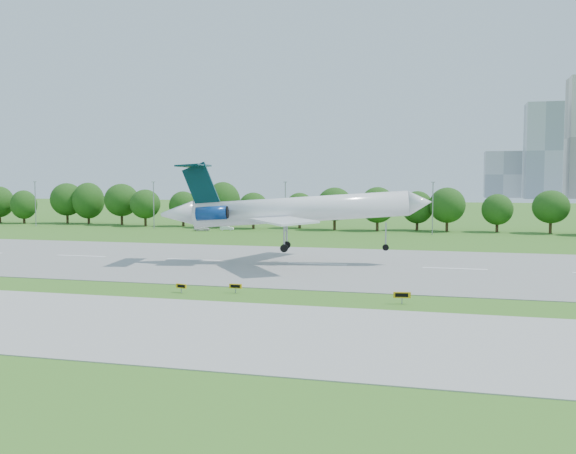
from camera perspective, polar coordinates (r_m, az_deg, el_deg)
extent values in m
plane|color=#30661B|center=(72.48, -1.50, -5.89)|extent=(600.00, 600.00, 0.00)
cube|color=gray|center=(96.46, 2.61, -3.32)|extent=(400.00, 45.00, 0.08)
cube|color=#ADADA8|center=(55.75, -6.69, -8.97)|extent=(400.00, 23.00, 0.08)
cylinder|color=#382314|center=(200.60, -22.13, 0.82)|extent=(0.70, 0.70, 3.60)
sphere|color=#15370D|center=(200.40, -22.17, 2.07)|extent=(8.40, 8.40, 8.40)
cylinder|color=#382314|center=(179.61, -11.84, 0.67)|extent=(0.70, 0.70, 3.60)
sphere|color=#15370D|center=(179.39, -11.86, 2.08)|extent=(8.40, 8.40, 8.40)
cylinder|color=#382314|center=(165.77, 0.64, 0.47)|extent=(0.70, 0.70, 3.60)
sphere|color=#15370D|center=(165.54, 0.65, 1.99)|extent=(8.40, 8.40, 8.40)
cylinder|color=#382314|center=(160.93, 14.61, 0.22)|extent=(0.70, 0.70, 3.60)
sphere|color=#15370D|center=(160.69, 14.63, 1.78)|extent=(8.40, 8.40, 8.40)
cylinder|color=gray|center=(186.44, -21.54, 1.89)|extent=(0.24, 0.24, 12.00)
cube|color=gray|center=(186.31, -21.59, 3.76)|extent=(0.90, 0.25, 0.18)
cylinder|color=gray|center=(168.23, -11.85, 1.87)|extent=(0.24, 0.24, 12.00)
cube|color=gray|center=(168.09, -11.88, 3.95)|extent=(0.90, 0.25, 0.18)
cylinder|color=gray|center=(155.86, -0.24, 1.78)|extent=(0.24, 0.24, 12.00)
cube|color=gray|center=(155.72, -0.24, 4.02)|extent=(0.90, 0.25, 0.18)
cylinder|color=gray|center=(150.78, 12.74, 1.59)|extent=(0.24, 0.24, 12.00)
cube|color=gray|center=(150.63, 12.77, 3.91)|extent=(0.90, 0.25, 0.18)
cube|color=#B2B2B7|center=(452.31, 21.69, 6.28)|extent=(22.00, 22.00, 62.00)
cube|color=#B2B2B7|center=(474.66, 18.50, 4.44)|extent=(24.00, 24.00, 32.00)
cylinder|color=white|center=(96.32, 1.05, 1.57)|extent=(32.52, 9.28, 5.73)
cone|color=white|center=(96.82, 11.63, 2.14)|extent=(4.25, 4.33, 3.96)
cone|color=white|center=(99.28, -9.77, 1.17)|extent=(5.94, 4.63, 4.06)
cube|color=white|center=(89.06, -0.50, 0.58)|extent=(12.39, 14.51, 0.60)
cube|color=white|center=(104.00, 0.24, 1.11)|extent=(8.81, 14.86, 0.60)
cube|color=#042B30|center=(98.30, -7.74, 3.64)|extent=(5.76, 1.52, 7.33)
cube|color=#042B30|center=(98.56, -8.37, 5.41)|extent=(5.15, 10.63, 0.45)
cylinder|color=navy|center=(95.26, -6.81, 1.23)|extent=(4.91, 2.81, 2.31)
cylinder|color=navy|center=(100.73, -6.19, 1.40)|extent=(4.91, 2.81, 2.31)
cylinder|color=gray|center=(96.63, 8.69, -0.70)|extent=(0.21, 0.21, 3.75)
cylinder|color=black|center=(96.81, 8.67, -1.81)|extent=(1.01, 0.48, 0.97)
cylinder|color=gray|center=(94.39, -0.35, -0.77)|extent=(0.26, 0.26, 3.75)
cylinder|color=black|center=(94.57, -0.35, -1.90)|extent=(1.25, 0.68, 1.18)
cylinder|color=gray|center=(99.07, -0.11, -0.53)|extent=(0.26, 0.26, 3.75)
cylinder|color=black|center=(99.25, -0.11, -1.61)|extent=(1.25, 0.68, 1.18)
cube|color=gray|center=(72.64, -4.68, -5.62)|extent=(0.09, 0.09, 0.65)
cube|color=#E1A30B|center=(72.56, -4.69, -5.26)|extent=(1.48, 0.18, 0.51)
cube|color=black|center=(72.47, -4.71, -5.27)|extent=(1.11, 0.03, 0.32)
cube|color=gray|center=(73.60, -9.47, -5.54)|extent=(0.11, 0.11, 0.63)
cube|color=#E1A30B|center=(73.53, -9.47, -5.20)|extent=(1.42, 0.53, 0.49)
cube|color=black|center=(73.45, -9.52, -5.21)|extent=(1.04, 0.30, 0.31)
cube|color=gray|center=(67.16, 10.09, -6.43)|extent=(0.13, 0.13, 0.77)
cube|color=#E1A30B|center=(67.06, 10.10, -5.97)|extent=(1.78, 0.49, 0.61)
cube|color=black|center=(66.94, 10.11, -5.99)|extent=(1.31, 0.24, 0.39)
imported|color=white|center=(161.68, -5.45, -0.08)|extent=(3.64, 1.92, 1.14)
imported|color=silver|center=(159.98, -7.68, -0.11)|extent=(4.20, 2.80, 1.33)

